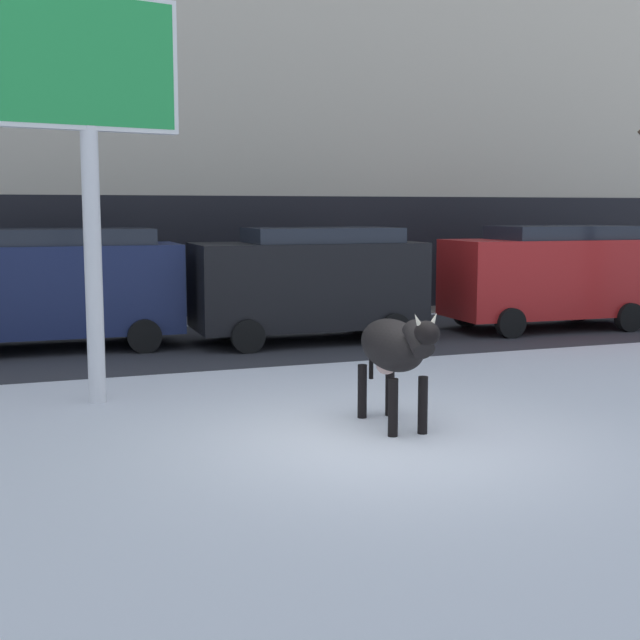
# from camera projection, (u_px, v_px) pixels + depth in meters

# --- Properties ---
(ground_plane) EXTENTS (120.00, 120.00, 0.00)m
(ground_plane) POSITION_uv_depth(u_px,v_px,m) (383.00, 441.00, 10.08)
(ground_plane) COLOR white
(road_strip) EXTENTS (60.00, 5.60, 0.01)m
(road_strip) POSITION_uv_depth(u_px,v_px,m) (220.00, 344.00, 17.35)
(road_strip) COLOR #333338
(road_strip) RESTS_ON ground
(building_facade) EXTENTS (44.00, 6.10, 13.00)m
(building_facade) POSITION_uv_depth(u_px,v_px,m) (159.00, 61.00, 22.24)
(building_facade) COLOR #BCB29E
(building_facade) RESTS_ON ground
(cow_black) EXTENTS (0.63, 1.90, 1.54)m
(cow_black) POSITION_uv_depth(u_px,v_px,m) (394.00, 348.00, 10.63)
(cow_black) COLOR black
(cow_black) RESTS_ON ground
(billboard) EXTENTS (2.51, 0.69, 5.56)m
(billboard) POSITION_uv_depth(u_px,v_px,m) (87.00, 87.00, 11.56)
(billboard) COLOR silver
(billboard) RESTS_ON ground
(car_navy_van) EXTENTS (4.66, 2.23, 2.32)m
(car_navy_van) POSITION_uv_depth(u_px,v_px,m) (59.00, 285.00, 16.55)
(car_navy_van) COLOR #19234C
(car_navy_van) RESTS_ON ground
(car_black_van) EXTENTS (4.66, 2.23, 2.32)m
(car_black_van) POSITION_uv_depth(u_px,v_px,m) (309.00, 281.00, 17.47)
(car_black_van) COLOR black
(car_black_van) RESTS_ON ground
(car_red_van) EXTENTS (4.66, 2.23, 2.32)m
(car_red_van) POSITION_uv_depth(u_px,v_px,m) (549.00, 274.00, 19.36)
(car_red_van) COLOR red
(car_red_van) RESTS_ON ground
(pedestrian_near_billboard) EXTENTS (0.36, 0.24, 1.73)m
(pedestrian_near_billboard) POSITION_uv_depth(u_px,v_px,m) (453.00, 278.00, 22.69)
(pedestrian_near_billboard) COLOR #282833
(pedestrian_near_billboard) RESTS_ON ground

